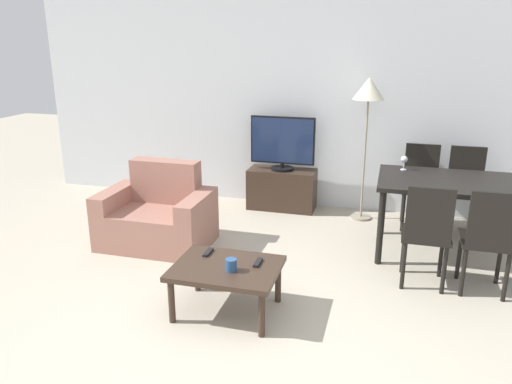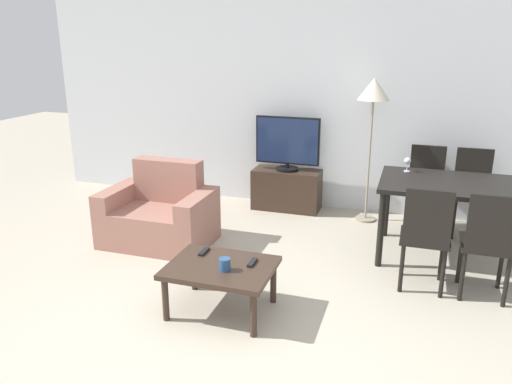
% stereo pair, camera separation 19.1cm
% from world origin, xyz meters
% --- Properties ---
extents(ground_plane, '(18.00, 18.00, 0.00)m').
position_xyz_m(ground_plane, '(0.00, 0.00, 0.00)').
color(ground_plane, '#B2A893').
extents(wall_back, '(7.27, 0.06, 2.70)m').
position_xyz_m(wall_back, '(0.00, 3.34, 1.35)').
color(wall_back, silver).
rests_on(wall_back, ground_plane).
extents(armchair, '(1.09, 0.74, 0.83)m').
position_xyz_m(armchair, '(-1.32, 1.67, 0.29)').
color(armchair, '#9E6B5B').
rests_on(armchair, ground_plane).
extents(tv_stand, '(0.82, 0.37, 0.50)m').
position_xyz_m(tv_stand, '(-0.34, 3.08, 0.25)').
color(tv_stand, '#38281E').
rests_on(tv_stand, ground_plane).
extents(tv, '(0.78, 0.27, 0.65)m').
position_xyz_m(tv, '(-0.34, 3.08, 0.83)').
color(tv, black).
rests_on(tv, tv_stand).
extents(coffee_table, '(0.81, 0.62, 0.39)m').
position_xyz_m(coffee_table, '(-0.21, 0.58, 0.34)').
color(coffee_table, '#38281E').
rests_on(coffee_table, ground_plane).
extents(dining_table, '(1.35, 0.90, 0.76)m').
position_xyz_m(dining_table, '(1.51, 2.17, 0.67)').
color(dining_table, black).
rests_on(dining_table, ground_plane).
extents(dining_chair_near, '(0.40, 0.40, 0.92)m').
position_xyz_m(dining_chair_near, '(1.27, 1.41, 0.52)').
color(dining_chair_near, black).
rests_on(dining_chair_near, ground_plane).
extents(dining_chair_far, '(0.40, 0.40, 0.92)m').
position_xyz_m(dining_chair_far, '(1.75, 2.93, 0.52)').
color(dining_chair_far, black).
rests_on(dining_chair_far, ground_plane).
extents(dining_chair_near_right, '(0.40, 0.40, 0.92)m').
position_xyz_m(dining_chair_near_right, '(1.75, 1.41, 0.52)').
color(dining_chair_near_right, black).
rests_on(dining_chair_near_right, ground_plane).
extents(dining_chair_far_left, '(0.40, 0.40, 0.92)m').
position_xyz_m(dining_chair_far_left, '(1.27, 2.93, 0.52)').
color(dining_chair_far_left, black).
rests_on(dining_chair_far_left, ground_plane).
extents(floor_lamp, '(0.35, 0.35, 1.64)m').
position_xyz_m(floor_lamp, '(0.64, 2.99, 1.43)').
color(floor_lamp, gray).
rests_on(floor_lamp, ground_plane).
extents(remote_primary, '(0.04, 0.15, 0.02)m').
position_xyz_m(remote_primary, '(-0.42, 0.75, 0.40)').
color(remote_primary, black).
rests_on(remote_primary, coffee_table).
extents(remote_secondary, '(0.04, 0.15, 0.02)m').
position_xyz_m(remote_secondary, '(0.02, 0.68, 0.40)').
color(remote_secondary, black).
rests_on(remote_secondary, coffee_table).
extents(cup_white_near, '(0.09, 0.09, 0.10)m').
position_xyz_m(cup_white_near, '(-0.14, 0.51, 0.44)').
color(cup_white_near, navy).
rests_on(cup_white_near, coffee_table).
extents(wine_glass_left, '(0.07, 0.07, 0.15)m').
position_xyz_m(wine_glass_left, '(1.07, 2.44, 0.86)').
color(wine_glass_left, silver).
rests_on(wine_glass_left, dining_table).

